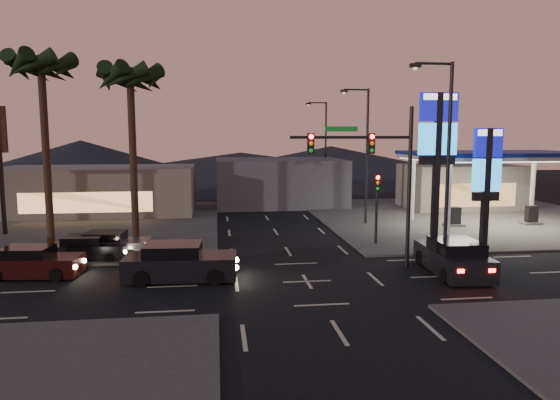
{
  "coord_description": "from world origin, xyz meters",
  "views": [
    {
      "loc": [
        -4.01,
        -21.64,
        6.52
      ],
      "look_at": [
        -0.48,
        5.89,
        3.0
      ],
      "focal_mm": 32.0,
      "sensor_mm": 36.0,
      "label": 1
    }
  ],
  "objects": [
    {
      "name": "ground",
      "position": [
        0.0,
        0.0,
        0.0
      ],
      "size": [
        140.0,
        140.0,
        0.0
      ],
      "primitive_type": "plane",
      "color": "black",
      "rests_on": "ground"
    },
    {
      "name": "palm_b",
      "position": [
        -14.0,
        9.5,
        9.97
      ],
      "size": [
        4.41,
        4.41,
        11.46
      ],
      "color": "black",
      "rests_on": "ground"
    },
    {
      "name": "corner_lot_ne",
      "position": [
        16.0,
        16.0,
        0.06
      ],
      "size": [
        24.0,
        24.0,
        0.12
      ],
      "primitive_type": "cube",
      "color": "#47443F",
      "rests_on": "ground"
    },
    {
      "name": "car_lane_b_mid",
      "position": [
        -10.81,
        5.34,
        0.62
      ],
      "size": [
        4.16,
        1.96,
        1.33
      ],
      "color": "black",
      "rests_on": "ground"
    },
    {
      "name": "streetlight_far",
      "position": [
        6.79,
        28.0,
        5.72
      ],
      "size": [
        2.14,
        0.25,
        10.0
      ],
      "color": "black",
      "rests_on": "ground"
    },
    {
      "name": "palm_a",
      "position": [
        -9.0,
        9.5,
        9.43
      ],
      "size": [
        4.41,
        4.41,
        10.86
      ],
      "color": "black",
      "rests_on": "ground"
    },
    {
      "name": "gas_station",
      "position": [
        16.0,
        12.0,
        5.08
      ],
      "size": [
        12.2,
        8.2,
        5.47
      ],
      "color": "silver",
      "rests_on": "ground"
    },
    {
      "name": "convenience_store",
      "position": [
        18.0,
        21.0,
        2.0
      ],
      "size": [
        10.0,
        6.0,
        4.0
      ],
      "primitive_type": "cube",
      "color": "#726B5B",
      "rests_on": "ground"
    },
    {
      "name": "traffic_signal_mast",
      "position": [
        3.76,
        1.99,
        5.23
      ],
      "size": [
        6.1,
        0.39,
        8.0
      ],
      "color": "black",
      "rests_on": "ground"
    },
    {
      "name": "hill_right",
      "position": [
        15.0,
        60.0,
        2.5
      ],
      "size": [
        50.0,
        50.0,
        5.0
      ],
      "primitive_type": "cone",
      "color": "black",
      "rests_on": "ground"
    },
    {
      "name": "car_lane_a_mid",
      "position": [
        -12.63,
        2.43,
        0.66
      ],
      "size": [
        4.5,
        2.18,
        1.43
      ],
      "color": "black",
      "rests_on": "ground"
    },
    {
      "name": "hill_center",
      "position": [
        0.0,
        60.0,
        2.0
      ],
      "size": [
        60.0,
        60.0,
        4.0
      ],
      "primitive_type": "cone",
      "color": "black",
      "rests_on": "ground"
    },
    {
      "name": "building_far_mid",
      "position": [
        2.0,
        26.0,
        2.2
      ],
      "size": [
        12.0,
        9.0,
        4.4
      ],
      "primitive_type": "cube",
      "color": "#4C4C51",
      "rests_on": "ground"
    },
    {
      "name": "pedestal_signal",
      "position": [
        5.5,
        6.98,
        2.92
      ],
      "size": [
        0.32,
        0.39,
        4.3
      ],
      "color": "black",
      "rests_on": "ground"
    },
    {
      "name": "car_lane_a_front",
      "position": [
        -5.76,
        1.05,
        0.78
      ],
      "size": [
        5.28,
        2.43,
        1.69
      ],
      "color": "black",
      "rests_on": "ground"
    },
    {
      "name": "hill_left",
      "position": [
        -25.0,
        60.0,
        3.0
      ],
      "size": [
        40.0,
        40.0,
        6.0
      ],
      "primitive_type": "cone",
      "color": "black",
      "rests_on": "ground"
    },
    {
      "name": "building_far_west",
      "position": [
        -14.0,
        22.0,
        2.0
      ],
      "size": [
        16.0,
        8.0,
        4.0
      ],
      "primitive_type": "cube",
      "color": "#726B5B",
      "rests_on": "ground"
    },
    {
      "name": "car_lane_b_front",
      "position": [
        -9.87,
        6.11,
        0.64
      ],
      "size": [
        4.33,
        2.14,
        1.37
      ],
      "color": "#4E4E51",
      "rests_on": "ground"
    },
    {
      "name": "pylon_sign_tall",
      "position": [
        8.5,
        5.5,
        6.39
      ],
      "size": [
        2.2,
        0.35,
        9.0
      ],
      "color": "black",
      "rests_on": "ground"
    },
    {
      "name": "streetlight_mid",
      "position": [
        6.79,
        14.0,
        5.72
      ],
      "size": [
        2.14,
        0.25,
        10.0
      ],
      "color": "black",
      "rests_on": "ground"
    },
    {
      "name": "suv_station",
      "position": [
        7.18,
        0.43,
        0.79
      ],
      "size": [
        2.48,
        5.21,
        1.69
      ],
      "color": "black",
      "rests_on": "ground"
    },
    {
      "name": "pylon_sign_short",
      "position": [
        11.0,
        4.5,
        4.66
      ],
      "size": [
        1.6,
        0.35,
        7.0
      ],
      "color": "black",
      "rests_on": "ground"
    },
    {
      "name": "corner_lot_nw",
      "position": [
        -16.0,
        16.0,
        0.06
      ],
      "size": [
        24.0,
        24.0,
        0.12
      ],
      "primitive_type": "cube",
      "color": "#47443F",
      "rests_on": "ground"
    },
    {
      "name": "streetlight_near",
      "position": [
        6.79,
        1.0,
        5.72
      ],
      "size": [
        2.14,
        0.25,
        10.0
      ],
      "color": "black",
      "rests_on": "ground"
    }
  ]
}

